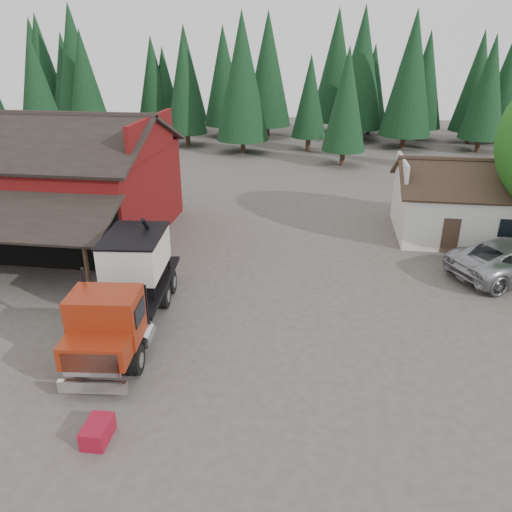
# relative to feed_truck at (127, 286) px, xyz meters

# --- Properties ---
(ground) EXTENTS (120.00, 120.00, 0.00)m
(ground) POSITION_rel_feed_truck_xyz_m (2.93, -0.10, -1.89)
(ground) COLOR #4C413B
(ground) RESTS_ON ground
(red_barn) EXTENTS (12.80, 13.63, 7.18)m
(red_barn) POSITION_rel_feed_truck_xyz_m (-8.07, 9.80, 0.80)
(red_barn) COLOR maroon
(red_barn) RESTS_ON ground
(farmhouse) EXTENTS (8.60, 6.42, 4.65)m
(farmhouse) POSITION_rel_feed_truck_xyz_m (15.93, 12.89, -0.23)
(farmhouse) COLOR silver
(farmhouse) RESTS_ON ground
(conifer_backdrop) EXTENTS (76.00, 16.00, 16.00)m
(conifer_backdrop) POSITION_rel_feed_truck_xyz_m (2.93, 41.90, -1.89)
(conifer_backdrop) COLOR black
(conifer_backdrop) RESTS_ON ground
(near_pine_a) EXTENTS (4.40, 4.40, 11.40)m
(near_pine_a) POSITION_rel_feed_truck_xyz_m (-19.07, 27.90, 4.50)
(near_pine_a) COLOR #382619
(near_pine_a) RESTS_ON ground
(near_pine_b) EXTENTS (3.96, 3.96, 10.40)m
(near_pine_b) POSITION_rel_feed_truck_xyz_m (8.93, 29.90, 3.99)
(near_pine_b) COLOR #382619
(near_pine_b) RESTS_ON ground
(near_pine_d) EXTENTS (5.28, 5.28, 13.40)m
(near_pine_d) POSITION_rel_feed_truck_xyz_m (-1.07, 33.90, 5.50)
(near_pine_d) COLOR #382619
(near_pine_d) RESTS_ON ground
(feed_truck) EXTENTS (3.32, 9.17, 4.05)m
(feed_truck) POSITION_rel_feed_truck_xyz_m (0.00, 0.00, 0.00)
(feed_truck) COLOR black
(feed_truck) RESTS_ON ground
(equip_box) EXTENTS (0.73, 1.12, 0.60)m
(equip_box) POSITION_rel_feed_truck_xyz_m (1.33, -6.10, -1.59)
(equip_box) COLOR maroon
(equip_box) RESTS_ON ground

